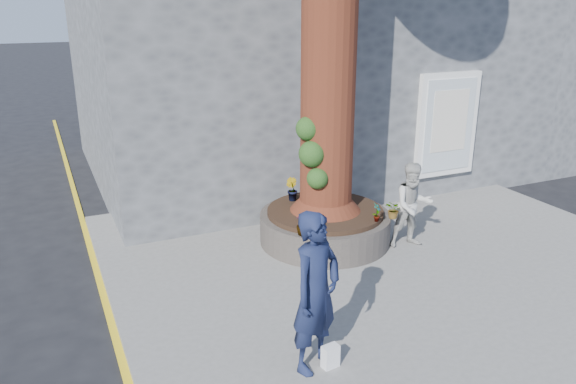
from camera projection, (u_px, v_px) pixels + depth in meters
name	position (u px, v px, depth m)	size (l,w,h in m)	color
ground	(340.00, 309.00, 8.05)	(120.00, 120.00, 0.00)	black
pavement	(389.00, 259.00, 9.48)	(9.00, 8.00, 0.12)	slate
yellow_line	(111.00, 322.00, 7.72)	(0.10, 30.00, 0.01)	yellow
stone_shop	(290.00, 44.00, 14.20)	(10.30, 8.30, 6.30)	#4E5154
neighbour_shop	(525.00, 41.00, 17.38)	(6.00, 8.00, 6.00)	#4E5154
planter	(325.00, 226.00, 9.95)	(2.30, 2.30, 0.60)	black
man	(316.00, 292.00, 6.31)	(0.70, 0.46, 1.93)	#151D3B
woman	(413.00, 205.00, 9.62)	(0.73, 0.57, 1.50)	#B5B4AD
shopping_bag	(330.00, 356.00, 6.55)	(0.20, 0.12, 0.28)	white
plant_a	(377.00, 212.00, 9.27)	(0.17, 0.11, 0.32)	gray
plant_b	(292.00, 189.00, 10.24)	(0.23, 0.22, 0.42)	gray
plant_c	(303.00, 224.00, 8.73)	(0.20, 0.20, 0.36)	gray
plant_d	(394.00, 210.00, 9.40)	(0.28, 0.25, 0.31)	gray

